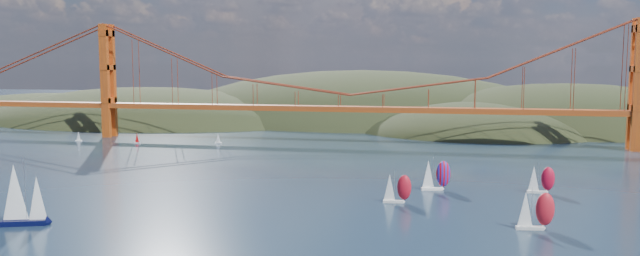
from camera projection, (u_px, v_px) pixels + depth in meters
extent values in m
ellipsoid|color=black|center=(149.00, 138.00, 391.44)|extent=(240.00, 140.00, 64.00)
ellipsoid|color=black|center=(362.00, 144.00, 405.66)|extent=(300.00, 180.00, 96.00)
ellipsoid|color=black|center=(566.00, 150.00, 352.61)|extent=(220.00, 140.00, 76.00)
ellipsoid|color=black|center=(478.00, 147.00, 332.59)|extent=(140.00, 110.00, 48.00)
ellipsoid|color=black|center=(50.00, 125.00, 437.86)|extent=(200.00, 140.00, 44.00)
cube|color=#993E14|center=(350.00, 108.00, 283.15)|extent=(440.00, 7.00, 1.60)
cube|color=maroon|center=(350.00, 111.00, 283.28)|extent=(440.00, 7.00, 0.80)
cube|color=maroon|center=(108.00, 81.00, 305.32)|extent=(4.00, 8.50, 55.00)
cube|color=maroon|center=(636.00, 85.00, 258.46)|extent=(4.00, 8.50, 55.00)
cube|color=black|center=(25.00, 223.00, 143.69)|extent=(10.48, 5.92, 1.21)
cylinder|color=#99999E|center=(25.00, 189.00, 142.89)|extent=(0.15, 0.15, 14.59)
cone|color=white|center=(15.00, 192.00, 142.67)|extent=(7.17, 7.17, 12.84)
cone|color=white|center=(37.00, 198.00, 143.45)|extent=(5.12, 5.12, 10.22)
cube|color=silver|center=(393.00, 201.00, 166.23)|extent=(5.38, 1.77, 0.64)
cylinder|color=#99999E|center=(394.00, 186.00, 165.72)|extent=(0.08, 0.08, 7.97)
cone|color=white|center=(390.00, 187.00, 165.94)|extent=(3.13, 3.13, 7.01)
ellipsoid|color=#A91120|center=(404.00, 187.00, 165.38)|extent=(3.84, 2.53, 6.69)
cube|color=silver|center=(530.00, 228.00, 140.04)|extent=(6.12, 2.47, 0.71)
cylinder|color=#99999E|center=(532.00, 207.00, 139.49)|extent=(0.09, 0.09, 8.92)
cone|color=white|center=(525.00, 209.00, 139.62)|extent=(3.76, 3.76, 7.85)
ellipsoid|color=#B31622|center=(545.00, 209.00, 139.36)|extent=(4.48, 3.16, 7.49)
cube|color=silver|center=(537.00, 192.00, 178.19)|extent=(5.42, 1.82, 0.64)
cylinder|color=#99999E|center=(538.00, 177.00, 177.68)|extent=(0.08, 0.08, 8.02)
cone|color=white|center=(534.00, 178.00, 177.89)|extent=(3.17, 3.17, 7.05)
ellipsoid|color=#AC0B26|center=(548.00, 179.00, 177.36)|extent=(3.88, 2.57, 6.73)
cube|color=white|center=(432.00, 189.00, 182.20)|extent=(6.26, 2.91, 0.72)
cylinder|color=#99999E|center=(433.00, 172.00, 181.66)|extent=(0.09, 0.09, 9.06)
cone|color=white|center=(428.00, 174.00, 181.70)|extent=(4.01, 4.01, 7.97)
ellipsoid|color=#C80503|center=(443.00, 174.00, 181.74)|extent=(4.69, 3.48, 7.61)
cube|color=silver|center=(79.00, 141.00, 290.58)|extent=(3.00, 1.00, 0.50)
cone|color=white|center=(79.00, 136.00, 290.33)|extent=(2.00, 2.00, 4.20)
cube|color=silver|center=(137.00, 143.00, 283.30)|extent=(3.00, 1.00, 0.50)
cone|color=red|center=(137.00, 138.00, 283.04)|extent=(2.00, 2.00, 4.20)
cube|color=silver|center=(218.00, 143.00, 283.27)|extent=(3.00, 1.00, 0.50)
cone|color=white|center=(218.00, 138.00, 283.01)|extent=(2.00, 2.00, 4.20)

